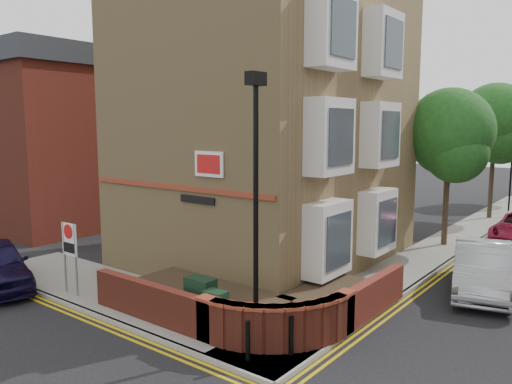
% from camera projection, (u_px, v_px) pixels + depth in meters
% --- Properties ---
extents(ground, '(120.00, 120.00, 0.00)m').
position_uv_depth(ground, '(172.00, 347.00, 11.88)').
color(ground, black).
rests_on(ground, ground).
extents(pavement_corner, '(13.00, 3.00, 0.12)m').
position_uv_depth(pavement_corner, '(130.00, 297.00, 15.18)').
color(pavement_corner, gray).
rests_on(pavement_corner, ground).
extents(pavement_main, '(2.00, 32.00, 0.12)m').
position_uv_depth(pavement_main, '(457.00, 237.00, 23.20)').
color(pavement_main, gray).
rests_on(pavement_main, ground).
extents(kerb_side, '(13.00, 0.15, 0.12)m').
position_uv_depth(kerb_side, '(86.00, 311.00, 14.00)').
color(kerb_side, gray).
rests_on(kerb_side, ground).
extents(kerb_main_near, '(0.15, 32.00, 0.12)m').
position_uv_depth(kerb_main_near, '(480.00, 240.00, 22.59)').
color(kerb_main_near, gray).
rests_on(kerb_main_near, ground).
extents(yellow_lines_side, '(13.00, 0.28, 0.01)m').
position_uv_depth(yellow_lines_side, '(79.00, 316.00, 13.81)').
color(yellow_lines_side, gold).
rests_on(yellow_lines_side, ground).
extents(yellow_lines_main, '(0.28, 32.00, 0.01)m').
position_uv_depth(yellow_lines_main, '(486.00, 242.00, 22.44)').
color(yellow_lines_main, gold).
rests_on(yellow_lines_main, ground).
extents(corner_building, '(8.95, 10.40, 13.60)m').
position_uv_depth(corner_building, '(273.00, 99.00, 19.05)').
color(corner_building, tan).
rests_on(corner_building, ground).
extents(garden_wall, '(6.80, 6.00, 1.20)m').
position_uv_depth(garden_wall, '(239.00, 316.00, 13.84)').
color(garden_wall, maroon).
rests_on(garden_wall, ground).
extents(lamppost, '(0.25, 0.50, 6.30)m').
position_uv_depth(lamppost, '(256.00, 209.00, 11.41)').
color(lamppost, black).
rests_on(lamppost, pavement_corner).
extents(utility_cabinet_large, '(0.80, 0.45, 1.20)m').
position_uv_depth(utility_cabinet_large, '(201.00, 300.00, 12.99)').
color(utility_cabinet_large, black).
rests_on(utility_cabinet_large, pavement_corner).
extents(utility_cabinet_small, '(0.55, 0.40, 1.10)m').
position_uv_depth(utility_cabinet_small, '(216.00, 313.00, 12.27)').
color(utility_cabinet_small, black).
rests_on(utility_cabinet_small, pavement_corner).
extents(bollard_near, '(0.11, 0.11, 0.90)m').
position_uv_depth(bollard_near, '(248.00, 341.00, 10.91)').
color(bollard_near, black).
rests_on(bollard_near, pavement_corner).
extents(bollard_far, '(0.11, 0.11, 0.90)m').
position_uv_depth(bollard_far, '(291.00, 336.00, 11.17)').
color(bollard_far, black).
rests_on(bollard_far, pavement_corner).
extents(zone_sign, '(0.72, 0.07, 2.20)m').
position_uv_depth(zone_sign, '(70.00, 245.00, 15.09)').
color(zone_sign, slate).
rests_on(zone_sign, pavement_corner).
extents(side_building, '(6.40, 10.40, 9.00)m').
position_uv_depth(side_building, '(89.00, 138.00, 26.65)').
color(side_building, maroon).
rests_on(side_building, ground).
extents(tree_near, '(3.64, 3.65, 6.70)m').
position_uv_depth(tree_near, '(449.00, 138.00, 21.05)').
color(tree_near, '#382B1E').
rests_on(tree_near, pavement_main).
extents(tree_mid, '(4.03, 4.03, 7.42)m').
position_uv_depth(tree_mid, '(495.00, 126.00, 27.25)').
color(tree_mid, '#382B1E').
rests_on(tree_mid, pavement_main).
extents(traffic_light_assembly, '(0.20, 0.16, 4.20)m').
position_uv_depth(traffic_light_assembly, '(511.00, 167.00, 29.64)').
color(traffic_light_assembly, black).
rests_on(traffic_light_assembly, pavement_main).
extents(silver_car_near, '(2.80, 5.02, 1.57)m').
position_uv_depth(silver_car_near, '(483.00, 268.00, 15.66)').
color(silver_car_near, '#A1A4A8').
rests_on(silver_car_near, ground).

